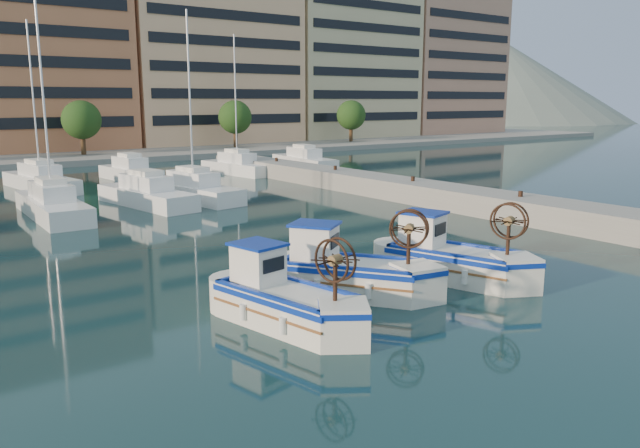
# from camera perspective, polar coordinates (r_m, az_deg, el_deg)

# --- Properties ---
(ground) EXTENTS (300.00, 300.00, 0.00)m
(ground) POSITION_cam_1_polar(r_m,az_deg,el_deg) (21.20, 9.90, -5.90)
(ground) COLOR #17393E
(ground) RESTS_ON ground
(quay) EXTENTS (3.00, 60.00, 1.20)m
(quay) POSITION_cam_1_polar(r_m,az_deg,el_deg) (35.79, 15.21, 1.87)
(quay) COLOR gray
(quay) RESTS_ON ground
(waterfront) EXTENTS (180.00, 40.00, 25.60)m
(waterfront) POSITION_cam_1_polar(r_m,az_deg,el_deg) (82.68, -19.94, 14.00)
(waterfront) COLOR gray
(waterfront) RESTS_ON ground
(hill_east) EXTENTS (160.00, 160.00, 50.00)m
(hill_east) POSITION_cam_1_polar(r_m,az_deg,el_deg) (198.34, 15.26, 9.07)
(hill_east) COLOR slate
(hill_east) RESTS_ON ground
(yacht_marina) EXTENTS (40.83, 21.98, 11.50)m
(yacht_marina) POSITION_cam_1_polar(r_m,az_deg,el_deg) (43.65, -20.72, 3.07)
(yacht_marina) COLOR white
(yacht_marina) RESTS_ON ground
(fishing_boat_a) EXTENTS (2.61, 4.59, 2.78)m
(fishing_boat_a) POSITION_cam_1_polar(r_m,az_deg,el_deg) (17.51, -3.35, -6.81)
(fishing_boat_a) COLOR silver
(fishing_boat_a) RESTS_ON ground
(fishing_boat_b) EXTENTS (4.11, 4.72, 2.91)m
(fishing_boat_b) POSITION_cam_1_polar(r_m,az_deg,el_deg) (20.17, 2.45, -4.25)
(fishing_boat_b) COLOR silver
(fishing_boat_b) RESTS_ON ground
(fishing_boat_c) EXTENTS (3.20, 4.85, 2.93)m
(fishing_boat_c) POSITION_cam_1_polar(r_m,az_deg,el_deg) (22.26, 11.80, -2.98)
(fishing_boat_c) COLOR silver
(fishing_boat_c) RESTS_ON ground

